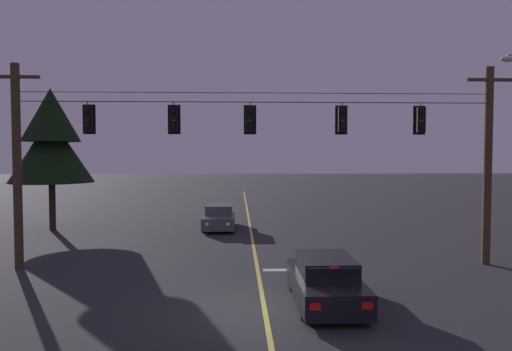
{
  "coord_description": "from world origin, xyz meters",
  "views": [
    {
      "loc": [
        -0.76,
        -13.15,
        4.35
      ],
      "look_at": [
        0.0,
        5.91,
        3.48
      ],
      "focal_mm": 33.13,
      "sensor_mm": 36.0,
      "label": 1
    }
  ],
  "objects_px": {
    "traffic_light_right_inner": "(342,120)",
    "car_waiting_near_lane": "(325,281)",
    "traffic_light_centre": "(250,119)",
    "tree_verge_near": "(51,140)",
    "traffic_light_leftmost": "(88,119)",
    "car_oncoming_lead": "(219,217)",
    "traffic_light_left_inner": "(174,119)",
    "traffic_light_rightmost": "(421,120)"
  },
  "relations": [
    {
      "from": "traffic_light_leftmost",
      "to": "traffic_light_rightmost",
      "type": "height_order",
      "value": "same"
    },
    {
      "from": "car_oncoming_lead",
      "to": "tree_verge_near",
      "type": "bearing_deg",
      "value": -178.85
    },
    {
      "from": "traffic_light_left_inner",
      "to": "traffic_light_right_inner",
      "type": "distance_m",
      "value": 6.43
    },
    {
      "from": "traffic_light_left_inner",
      "to": "traffic_light_right_inner",
      "type": "xyz_separation_m",
      "value": [
        6.43,
        0.0,
        0.0
      ]
    },
    {
      "from": "traffic_light_left_inner",
      "to": "car_waiting_near_lane",
      "type": "distance_m",
      "value": 8.41
    },
    {
      "from": "traffic_light_leftmost",
      "to": "traffic_light_centre",
      "type": "distance_m",
      "value": 6.11
    },
    {
      "from": "traffic_light_left_inner",
      "to": "traffic_light_leftmost",
      "type": "bearing_deg",
      "value": 180.0
    },
    {
      "from": "traffic_light_centre",
      "to": "traffic_light_right_inner",
      "type": "xyz_separation_m",
      "value": [
        3.54,
        0.0,
        0.0
      ]
    },
    {
      "from": "traffic_light_leftmost",
      "to": "traffic_light_right_inner",
      "type": "distance_m",
      "value": 9.64
    },
    {
      "from": "traffic_light_left_inner",
      "to": "traffic_light_rightmost",
      "type": "xyz_separation_m",
      "value": [
        9.5,
        0.0,
        0.0
      ]
    },
    {
      "from": "traffic_light_centre",
      "to": "tree_verge_near",
      "type": "bearing_deg",
      "value": 140.23
    },
    {
      "from": "traffic_light_rightmost",
      "to": "tree_verge_near",
      "type": "distance_m",
      "value": 19.9
    },
    {
      "from": "traffic_light_rightmost",
      "to": "tree_verge_near",
      "type": "bearing_deg",
      "value": 152.48
    },
    {
      "from": "traffic_light_leftmost",
      "to": "traffic_light_left_inner",
      "type": "bearing_deg",
      "value": 0.0
    },
    {
      "from": "traffic_light_right_inner",
      "to": "traffic_light_rightmost",
      "type": "bearing_deg",
      "value": 0.0
    },
    {
      "from": "traffic_light_centre",
      "to": "tree_verge_near",
      "type": "relative_size",
      "value": 0.15
    },
    {
      "from": "traffic_light_left_inner",
      "to": "traffic_light_rightmost",
      "type": "relative_size",
      "value": 1.0
    },
    {
      "from": "traffic_light_leftmost",
      "to": "traffic_light_right_inner",
      "type": "xyz_separation_m",
      "value": [
        9.64,
        0.0,
        0.0
      ]
    },
    {
      "from": "traffic_light_right_inner",
      "to": "tree_verge_near",
      "type": "relative_size",
      "value": 0.15
    },
    {
      "from": "traffic_light_leftmost",
      "to": "traffic_light_left_inner",
      "type": "height_order",
      "value": "same"
    },
    {
      "from": "traffic_light_centre",
      "to": "car_oncoming_lead",
      "type": "height_order",
      "value": "traffic_light_centre"
    },
    {
      "from": "car_waiting_near_lane",
      "to": "car_oncoming_lead",
      "type": "bearing_deg",
      "value": 104.55
    },
    {
      "from": "traffic_light_right_inner",
      "to": "traffic_light_rightmost",
      "type": "distance_m",
      "value": 3.06
    },
    {
      "from": "car_waiting_near_lane",
      "to": "traffic_light_rightmost",
      "type": "bearing_deg",
      "value": 45.2
    },
    {
      "from": "tree_verge_near",
      "to": "traffic_light_rightmost",
      "type": "bearing_deg",
      "value": -27.52
    },
    {
      "from": "traffic_light_leftmost",
      "to": "traffic_light_centre",
      "type": "height_order",
      "value": "same"
    },
    {
      "from": "car_waiting_near_lane",
      "to": "car_oncoming_lead",
      "type": "xyz_separation_m",
      "value": [
        -3.62,
        13.95,
        -0.0
      ]
    },
    {
      "from": "traffic_light_left_inner",
      "to": "car_oncoming_lead",
      "type": "distance_m",
      "value": 10.73
    },
    {
      "from": "traffic_light_right_inner",
      "to": "tree_verge_near",
      "type": "height_order",
      "value": "tree_verge_near"
    },
    {
      "from": "traffic_light_right_inner",
      "to": "car_waiting_near_lane",
      "type": "relative_size",
      "value": 0.28
    },
    {
      "from": "traffic_light_centre",
      "to": "traffic_light_leftmost",
      "type": "bearing_deg",
      "value": 180.0
    },
    {
      "from": "traffic_light_leftmost",
      "to": "traffic_light_right_inner",
      "type": "height_order",
      "value": "same"
    },
    {
      "from": "traffic_light_centre",
      "to": "tree_verge_near",
      "type": "distance_m",
      "value": 14.38
    },
    {
      "from": "traffic_light_centre",
      "to": "traffic_light_right_inner",
      "type": "distance_m",
      "value": 3.54
    },
    {
      "from": "traffic_light_centre",
      "to": "traffic_light_right_inner",
      "type": "bearing_deg",
      "value": 0.0
    },
    {
      "from": "traffic_light_left_inner",
      "to": "traffic_light_centre",
      "type": "xyz_separation_m",
      "value": [
        2.9,
        0.0,
        0.0
      ]
    },
    {
      "from": "traffic_light_left_inner",
      "to": "car_waiting_near_lane",
      "type": "relative_size",
      "value": 0.28
    },
    {
      "from": "traffic_light_left_inner",
      "to": "traffic_light_rightmost",
      "type": "bearing_deg",
      "value": 0.0
    },
    {
      "from": "car_oncoming_lead",
      "to": "traffic_light_centre",
      "type": "bearing_deg",
      "value": -80.57
    },
    {
      "from": "traffic_light_centre",
      "to": "traffic_light_left_inner",
      "type": "bearing_deg",
      "value": 180.0
    },
    {
      "from": "traffic_light_left_inner",
      "to": "traffic_light_centre",
      "type": "bearing_deg",
      "value": 0.0
    },
    {
      "from": "car_oncoming_lead",
      "to": "car_waiting_near_lane",
      "type": "bearing_deg",
      "value": -75.45
    }
  ]
}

